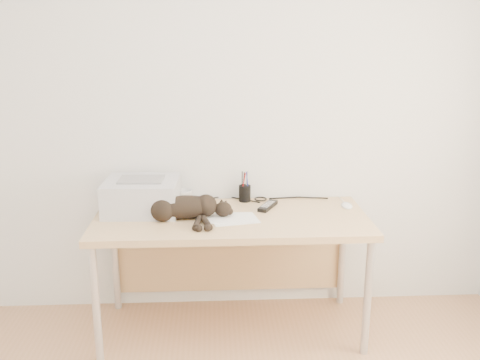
{
  "coord_description": "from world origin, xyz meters",
  "views": [
    {
      "loc": [
        -0.1,
        -1.56,
        1.79
      ],
      "look_at": [
        0.05,
        1.34,
        0.98
      ],
      "focal_mm": 40.0,
      "sensor_mm": 36.0,
      "label": 1
    }
  ],
  "objects": [
    {
      "name": "papers",
      "position": [
        0.0,
        1.34,
        0.74
      ],
      "size": [
        0.31,
        0.23,
        0.01
      ],
      "color": "white",
      "rests_on": "desk"
    },
    {
      "name": "pen_cup",
      "position": [
        0.1,
        1.68,
        0.79
      ],
      "size": [
        0.08,
        0.08,
        0.19
      ],
      "color": "black",
      "rests_on": "desk"
    },
    {
      "name": "remote_black",
      "position": [
        0.23,
        1.54,
        0.75
      ],
      "size": [
        0.14,
        0.2,
        0.02
      ],
      "primitive_type": "cube",
      "rotation": [
        0.0,
        0.0,
        -0.48
      ],
      "color": "black",
      "rests_on": "desk"
    },
    {
      "name": "cable_tangle",
      "position": [
        0.0,
        1.7,
        0.75
      ],
      "size": [
        1.36,
        0.08,
        0.01
      ],
      "primitive_type": null,
      "color": "black",
      "rests_on": "desk"
    },
    {
      "name": "remote_grey",
      "position": [
        -0.19,
        1.64,
        0.75
      ],
      "size": [
        0.06,
        0.19,
        0.02
      ],
      "primitive_type": "cube",
      "rotation": [
        0.0,
        0.0,
        0.05
      ],
      "color": "gray",
      "rests_on": "desk"
    },
    {
      "name": "cat",
      "position": [
        -0.28,
        1.36,
        0.8
      ],
      "size": [
        0.64,
        0.3,
        0.14
      ],
      "rotation": [
        0.0,
        0.0,
        0.09
      ],
      "color": "black",
      "rests_on": "desk"
    },
    {
      "name": "mouse",
      "position": [
        0.72,
        1.54,
        0.76
      ],
      "size": [
        0.07,
        0.12,
        0.04
      ],
      "primitive_type": "ellipsoid",
      "rotation": [
        0.0,
        0.0,
        -0.03
      ],
      "color": "white",
      "rests_on": "desk"
    },
    {
      "name": "printer",
      "position": [
        -0.53,
        1.51,
        0.84
      ],
      "size": [
        0.45,
        0.38,
        0.2
      ],
      "color": "silver",
      "rests_on": "desk"
    },
    {
      "name": "mug",
      "position": [
        -0.28,
        1.64,
        0.78
      ],
      "size": [
        0.13,
        0.13,
        0.09
      ],
      "primitive_type": "imported",
      "rotation": [
        0.0,
        0.0,
        0.39
      ],
      "color": "silver",
      "rests_on": "desk"
    },
    {
      "name": "wall_back",
      "position": [
        0.0,
        1.75,
        1.3
      ],
      "size": [
        3.5,
        0.0,
        3.5
      ],
      "primitive_type": "plane",
      "rotation": [
        1.57,
        0.0,
        0.0
      ],
      "color": "silver",
      "rests_on": "floor"
    },
    {
      "name": "desk",
      "position": [
        0.0,
        1.48,
        0.61
      ],
      "size": [
        1.6,
        0.7,
        0.74
      ],
      "color": "tan",
      "rests_on": "floor"
    }
  ]
}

